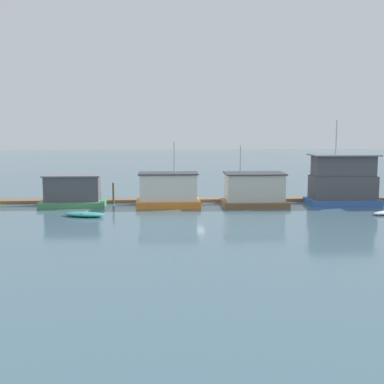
# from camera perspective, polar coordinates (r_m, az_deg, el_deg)

# --- Properties ---
(ground_plane) EXTENTS (200.00, 200.00, 0.00)m
(ground_plane) POSITION_cam_1_polar(r_m,az_deg,el_deg) (51.05, -0.06, -1.41)
(ground_plane) COLOR #426070
(dock_walkway) EXTENTS (59.60, 1.93, 0.30)m
(dock_walkway) POSITION_cam_1_polar(r_m,az_deg,el_deg) (53.57, -0.21, -0.82)
(dock_walkway) COLOR brown
(dock_walkway) RESTS_ON ground_plane
(houseboat_green) EXTENTS (6.05, 3.27, 2.96)m
(houseboat_green) POSITION_cam_1_polar(r_m,az_deg,el_deg) (51.66, -12.61, 0.03)
(houseboat_green) COLOR #4C9360
(houseboat_green) RESTS_ON ground_plane
(houseboat_orange) EXTENTS (5.97, 3.33, 6.05)m
(houseboat_orange) POSITION_cam_1_polar(r_m,az_deg,el_deg) (50.27, -2.55, 0.17)
(houseboat_orange) COLOR orange
(houseboat_orange) RESTS_ON ground_plane
(houseboat_brown) EXTENTS (6.13, 4.03, 5.71)m
(houseboat_brown) POSITION_cam_1_polar(r_m,az_deg,el_deg) (51.05, 6.66, 0.23)
(houseboat_brown) COLOR brown
(houseboat_brown) RESTS_ON ground_plane
(houseboat_blue) EXTENTS (6.76, 3.56, 8.08)m
(houseboat_blue) POSITION_cam_1_polar(r_m,az_deg,el_deg) (53.60, 15.79, 1.13)
(houseboat_blue) COLOR #3866B7
(houseboat_blue) RESTS_ON ground_plane
(dinghy_teal) EXTENTS (3.76, 2.26, 0.40)m
(dinghy_teal) POSITION_cam_1_polar(r_m,az_deg,el_deg) (45.83, -11.39, -2.34)
(dinghy_teal) COLOR teal
(dinghy_teal) RESTS_ON ground_plane
(mooring_post_far_left) EXTENTS (0.24, 0.24, 2.16)m
(mooring_post_far_left) POSITION_cam_1_polar(r_m,az_deg,el_deg) (52.17, -4.53, -0.04)
(mooring_post_far_left) COLOR brown
(mooring_post_far_left) RESTS_ON ground_plane
(mooring_post_near_right) EXTENTS (0.21, 0.21, 2.04)m
(mooring_post_near_right) POSITION_cam_1_polar(r_m,az_deg,el_deg) (52.38, -8.38, -0.13)
(mooring_post_near_right) COLOR brown
(mooring_post_near_right) RESTS_ON ground_plane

